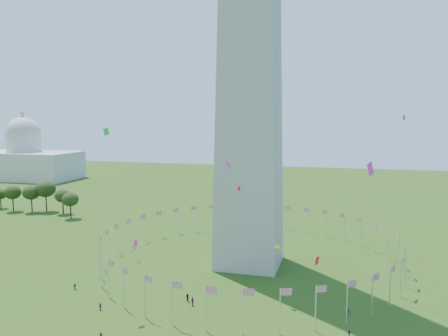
{
  "coord_description": "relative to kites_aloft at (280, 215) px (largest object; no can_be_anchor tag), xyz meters",
  "views": [
    {
      "loc": [
        23.71,
        -64.98,
        40.18
      ],
      "look_at": [
        -3.18,
        35.0,
        28.36
      ],
      "focal_mm": 35.0,
      "sensor_mm": 36.0,
      "label": 1
    }
  ],
  "objects": [
    {
      "name": "capitol_building",
      "position": [
        -191.67,
        153.99,
        3.29
      ],
      "size": [
        70.0,
        35.0,
        46.0
      ],
      "primitive_type": null,
      "color": "beige",
      "rests_on": "ground"
    },
    {
      "name": "flag_ring",
      "position": [
        -11.67,
        23.99,
        -15.21
      ],
      "size": [
        80.24,
        80.24,
        9.0
      ],
      "color": "silver",
      "rests_on": "ground"
    },
    {
      "name": "tree_line_west",
      "position": [
        -118.54,
        64.75,
        -13.8
      ],
      "size": [
        55.98,
        16.36,
        13.3
      ],
      "color": "#2E4517",
      "rests_on": "ground"
    },
    {
      "name": "kites_aloft",
      "position": [
        0.0,
        0.0,
        0.0
      ],
      "size": [
        93.74,
        65.61,
        37.07
      ],
      "color": "yellow",
      "rests_on": "ground"
    }
  ]
}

